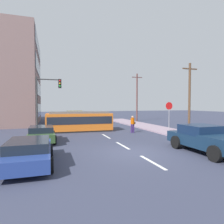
{
  "coord_description": "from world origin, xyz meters",
  "views": [
    {
      "loc": [
        -4.65,
        -10.16,
        2.76
      ],
      "look_at": [
        1.3,
        8.36,
        2.03
      ],
      "focal_mm": 31.11,
      "sensor_mm": 36.0,
      "label": 1
    }
  ],
  "objects_px": {
    "parked_sedan_mid": "(41,134)",
    "traffic_light_mast": "(46,95)",
    "stop_sign": "(169,110)",
    "pickup_truck_parked": "(207,139)",
    "utility_pole_mid": "(137,96)",
    "pedestrian_crossing": "(133,123)",
    "utility_pole_near": "(189,95)",
    "streetcar_tram": "(79,121)",
    "parked_sedan_near": "(29,152)",
    "city_bus": "(76,116)"
  },
  "relations": [
    {
      "from": "streetcar_tram",
      "to": "city_bus",
      "type": "relative_size",
      "value": 1.11
    },
    {
      "from": "stop_sign",
      "to": "traffic_light_mast",
      "type": "height_order",
      "value": "traffic_light_mast"
    },
    {
      "from": "parked_sedan_near",
      "to": "traffic_light_mast",
      "type": "distance_m",
      "value": 10.02
    },
    {
      "from": "city_bus",
      "to": "pedestrian_crossing",
      "type": "xyz_separation_m",
      "value": [
        3.97,
        -12.26,
        -0.07
      ]
    },
    {
      "from": "streetcar_tram",
      "to": "pickup_truck_parked",
      "type": "relative_size",
      "value": 1.34
    },
    {
      "from": "city_bus",
      "to": "utility_pole_near",
      "type": "relative_size",
      "value": 0.84
    },
    {
      "from": "city_bus",
      "to": "pickup_truck_parked",
      "type": "relative_size",
      "value": 1.21
    },
    {
      "from": "parked_sedan_near",
      "to": "stop_sign",
      "type": "xyz_separation_m",
      "value": [
        12.37,
        7.36,
        1.57
      ]
    },
    {
      "from": "pedestrian_crossing",
      "to": "parked_sedan_mid",
      "type": "distance_m",
      "value": 8.73
    },
    {
      "from": "pedestrian_crossing",
      "to": "pickup_truck_parked",
      "type": "bearing_deg",
      "value": -84.7
    },
    {
      "from": "parked_sedan_near",
      "to": "parked_sedan_mid",
      "type": "height_order",
      "value": "same"
    },
    {
      "from": "parked_sedan_near",
      "to": "utility_pole_near",
      "type": "distance_m",
      "value": 17.28
    },
    {
      "from": "pedestrian_crossing",
      "to": "utility_pole_near",
      "type": "distance_m",
      "value": 7.05
    },
    {
      "from": "pedestrian_crossing",
      "to": "pickup_truck_parked",
      "type": "xyz_separation_m",
      "value": [
        0.8,
        -8.68,
        -0.15
      ]
    },
    {
      "from": "city_bus",
      "to": "pickup_truck_parked",
      "type": "height_order",
      "value": "city_bus"
    },
    {
      "from": "parked_sedan_mid",
      "to": "traffic_light_mast",
      "type": "xyz_separation_m",
      "value": [
        0.32,
        3.91,
        3.04
      ]
    },
    {
      "from": "city_bus",
      "to": "pedestrian_crossing",
      "type": "relative_size",
      "value": 3.62
    },
    {
      "from": "traffic_light_mast",
      "to": "stop_sign",
      "type": "bearing_deg",
      "value": -10.46
    },
    {
      "from": "parked_sedan_near",
      "to": "city_bus",
      "type": "bearing_deg",
      "value": 76.94
    },
    {
      "from": "pedestrian_crossing",
      "to": "parked_sedan_near",
      "type": "bearing_deg",
      "value": -137.15
    },
    {
      "from": "streetcar_tram",
      "to": "utility_pole_near",
      "type": "xyz_separation_m",
      "value": [
        11.31,
        -3.0,
        2.69
      ]
    },
    {
      "from": "pedestrian_crossing",
      "to": "pickup_truck_parked",
      "type": "relative_size",
      "value": 0.33
    },
    {
      "from": "traffic_light_mast",
      "to": "utility_pole_mid",
      "type": "distance_m",
      "value": 17.71
    },
    {
      "from": "parked_sedan_mid",
      "to": "pickup_truck_parked",
      "type": "bearing_deg",
      "value": -34.19
    },
    {
      "from": "traffic_light_mast",
      "to": "utility_pole_mid",
      "type": "xyz_separation_m",
      "value": [
        14.17,
        10.61,
        0.48
      ]
    },
    {
      "from": "parked_sedan_mid",
      "to": "utility_pole_near",
      "type": "bearing_deg",
      "value": 8.16
    },
    {
      "from": "pickup_truck_parked",
      "to": "parked_sedan_near",
      "type": "relative_size",
      "value": 1.1
    },
    {
      "from": "pedestrian_crossing",
      "to": "utility_pole_near",
      "type": "xyz_separation_m",
      "value": [
        6.45,
        -0.32,
        2.82
      ]
    },
    {
      "from": "utility_pole_mid",
      "to": "traffic_light_mast",
      "type": "bearing_deg",
      "value": -143.17
    },
    {
      "from": "pedestrian_crossing",
      "to": "traffic_light_mast",
      "type": "xyz_separation_m",
      "value": [
        -8.05,
        1.47,
        2.71
      ]
    },
    {
      "from": "pedestrian_crossing",
      "to": "stop_sign",
      "type": "height_order",
      "value": "stop_sign"
    },
    {
      "from": "parked_sedan_mid",
      "to": "stop_sign",
      "type": "relative_size",
      "value": 1.44
    },
    {
      "from": "pedestrian_crossing",
      "to": "utility_pole_near",
      "type": "height_order",
      "value": "utility_pole_near"
    },
    {
      "from": "city_bus",
      "to": "parked_sedan_mid",
      "type": "distance_m",
      "value": 15.36
    },
    {
      "from": "streetcar_tram",
      "to": "stop_sign",
      "type": "distance_m",
      "value": 9.26
    },
    {
      "from": "pickup_truck_parked",
      "to": "stop_sign",
      "type": "height_order",
      "value": "stop_sign"
    },
    {
      "from": "streetcar_tram",
      "to": "parked_sedan_mid",
      "type": "bearing_deg",
      "value": -124.43
    },
    {
      "from": "streetcar_tram",
      "to": "utility_pole_near",
      "type": "relative_size",
      "value": 0.93
    },
    {
      "from": "city_bus",
      "to": "parked_sedan_near",
      "type": "distance_m",
      "value": 20.87
    },
    {
      "from": "parked_sedan_near",
      "to": "parked_sedan_mid",
      "type": "relative_size",
      "value": 1.1
    },
    {
      "from": "pickup_truck_parked",
      "to": "utility_pole_mid",
      "type": "relative_size",
      "value": 0.63
    },
    {
      "from": "parked_sedan_mid",
      "to": "stop_sign",
      "type": "xyz_separation_m",
      "value": [
        12.06,
        1.75,
        1.57
      ]
    },
    {
      "from": "traffic_light_mast",
      "to": "utility_pole_near",
      "type": "distance_m",
      "value": 14.61
    },
    {
      "from": "pedestrian_crossing",
      "to": "parked_sedan_mid",
      "type": "height_order",
      "value": "pedestrian_crossing"
    },
    {
      "from": "parked_sedan_near",
      "to": "traffic_light_mast",
      "type": "xyz_separation_m",
      "value": [
        0.63,
        9.53,
        3.03
      ]
    },
    {
      "from": "city_bus",
      "to": "parked_sedan_mid",
      "type": "height_order",
      "value": "city_bus"
    },
    {
      "from": "city_bus",
      "to": "traffic_light_mast",
      "type": "xyz_separation_m",
      "value": [
        -4.08,
        -10.8,
        2.64
      ]
    },
    {
      "from": "utility_pole_near",
      "to": "utility_pole_mid",
      "type": "relative_size",
      "value": 0.91
    },
    {
      "from": "parked_sedan_mid",
      "to": "utility_pole_mid",
      "type": "bearing_deg",
      "value": 45.07
    },
    {
      "from": "streetcar_tram",
      "to": "traffic_light_mast",
      "type": "bearing_deg",
      "value": -159.25
    }
  ]
}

